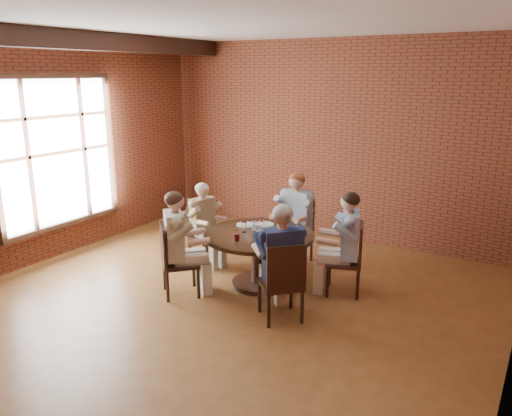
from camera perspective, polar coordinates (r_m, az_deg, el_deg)
The scene contains 29 objects.
floor at distance 6.30m, azimuth -5.14°, elevation -11.61°, with size 7.00×7.00×0.00m, color brown.
ceiling at distance 5.65m, azimuth -6.00°, elevation 20.85°, with size 7.00×7.00×0.00m, color white.
wall_back at distance 8.75m, azimuth 8.45°, elevation 7.59°, with size 7.00×7.00×0.00m, color brown.
wall_left at distance 8.10m, azimuth -24.37°, elevation 5.80°, with size 7.00×7.00×0.00m, color brown.
ceiling_beam at distance 7.38m, azimuth -22.05°, elevation 17.53°, with size 0.22×6.90×0.26m, color black.
window at distance 8.28m, azimuth -21.79°, elevation 5.89°, with size 0.10×2.16×2.36m.
dining_table at distance 6.78m, azimuth 0.35°, elevation -4.68°, with size 1.49×1.49×0.75m.
chair_a at distance 6.66m, azimuth 10.82°, elevation -5.45°, with size 0.57×0.57×0.96m.
diner_a at distance 6.60m, azimuth 10.10°, elevation -4.03°, with size 0.55×0.68×1.38m, color #426DAE, non-canonical shape.
chair_b at distance 7.70m, azimuth 4.75°, elevation -2.34°, with size 0.46×0.46×0.97m.
diner_b at distance 7.57m, azimuth 4.45°, elevation -1.26°, with size 0.56×0.69×1.39m, color #95A9BD, non-canonical shape.
chair_c at distance 7.64m, azimuth -6.21°, elevation -2.76°, with size 0.47×0.47×0.90m.
diner_c at distance 7.54m, azimuth -5.87°, elevation -1.88°, with size 0.48×0.59×1.26m, color brown, non-canonical shape.
chair_d at distance 6.58m, azimuth -9.47°, elevation -5.59°, with size 0.64×0.64×0.97m.
diner_d at distance 6.53m, azimuth -8.72°, elevation -4.10°, with size 0.56×0.69×1.39m, color #C1A598, non-canonical shape.
chair_e at distance 5.82m, azimuth 3.13°, elevation -8.21°, with size 0.65×0.65×0.98m.
diner_e at distance 5.84m, azimuth 2.87°, elevation -6.24°, with size 0.57×0.70×1.41m, color #161E3E, non-canonical shape.
plate_a at distance 6.79m, azimuth 4.13°, elevation -2.66°, with size 0.26×0.26×0.01m, color white.
plate_b at distance 7.08m, azimuth 1.06°, elevation -1.88°, with size 0.26×0.26×0.01m, color white.
plate_c at distance 7.06m, azimuth -1.22°, elevation -1.92°, with size 0.26×0.26×0.01m, color white.
plate_d at distance 6.21m, azimuth 0.67°, elevation -4.34°, with size 0.26×0.26×0.01m, color white.
glass_a at distance 6.51m, azimuth 2.47°, elevation -2.84°, with size 0.07×0.07×0.14m, color white.
glass_b at distance 6.73m, azimuth 2.34°, elevation -2.24°, with size 0.07×0.07×0.14m, color white.
glass_c at distance 6.95m, azimuth 0.58°, elevation -1.66°, with size 0.07×0.07×0.14m, color white.
glass_d at distance 6.81m, azimuth -0.18°, elevation -2.00°, with size 0.07×0.07×0.14m, color white.
glass_e at distance 6.75m, azimuth -1.38°, elevation -2.18°, with size 0.07×0.07×0.14m, color white.
glass_f at distance 6.40m, azimuth -2.23°, elevation -3.16°, with size 0.07×0.07×0.14m, color white.
glass_g at distance 6.56m, azimuth 0.32°, elevation -2.68°, with size 0.07×0.07×0.14m, color white.
smartphone at distance 6.27m, azimuth 2.25°, elevation -4.20°, with size 0.07×0.13×0.01m, color black.
Camera 1 is at (3.39, -4.49, 2.84)m, focal length 35.00 mm.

